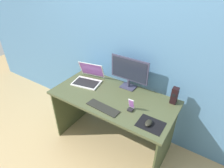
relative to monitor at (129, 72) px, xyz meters
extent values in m
plane|color=tan|center=(-0.05, -0.27, -0.96)|extent=(8.00, 8.00, 0.00)
cube|color=teal|center=(-0.05, 0.15, 0.29)|extent=(6.00, 0.04, 2.50)
cube|color=#444A2E|center=(-0.05, -0.27, -0.23)|extent=(1.43, 0.70, 0.03)
cube|color=#484E2C|center=(-0.73, -0.27, -0.60)|extent=(0.02, 0.66, 0.71)
cube|color=#3E4629|center=(0.62, -0.27, -0.60)|extent=(0.02, 0.66, 0.71)
cube|color=#36364D|center=(0.00, 0.00, -0.21)|extent=(0.18, 0.14, 0.01)
cylinder|color=#36364D|center=(0.00, 0.00, -0.16)|extent=(0.04, 0.04, 0.09)
cube|color=#36364D|center=(0.00, 0.00, 0.03)|extent=(0.48, 0.02, 0.29)
cube|color=#1E2333|center=(0.00, -0.01, 0.03)|extent=(0.44, 0.00, 0.25)
cube|color=black|center=(0.56, -0.01, -0.12)|extent=(0.07, 0.07, 0.19)
cylinder|color=black|center=(0.56, -0.04, -0.10)|extent=(0.04, 0.00, 0.04)
cube|color=silver|center=(-0.49, -0.22, -0.21)|extent=(0.38, 0.29, 0.02)
cube|color=black|center=(-0.49, -0.23, -0.20)|extent=(0.33, 0.23, 0.00)
cube|color=silver|center=(-0.52, -0.06, -0.10)|extent=(0.35, 0.15, 0.21)
cube|color=#A559BF|center=(-0.52, -0.07, -0.10)|extent=(0.32, 0.13, 0.18)
cube|color=black|center=(-0.03, -0.50, -0.21)|extent=(0.38, 0.14, 0.01)
cube|color=black|center=(0.49, -0.45, -0.22)|extent=(0.25, 0.20, 0.00)
ellipsoid|color=black|center=(0.47, -0.47, -0.20)|extent=(0.06, 0.10, 0.04)
cube|color=black|center=(0.23, -0.38, -0.21)|extent=(0.06, 0.06, 0.02)
cube|color=silver|center=(0.23, -0.36, -0.14)|extent=(0.06, 0.04, 0.12)
cube|color=#A559BF|center=(0.23, -0.37, -0.14)|extent=(0.05, 0.03, 0.10)
camera|label=1|loc=(0.89, -1.74, 1.06)|focal=30.22mm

